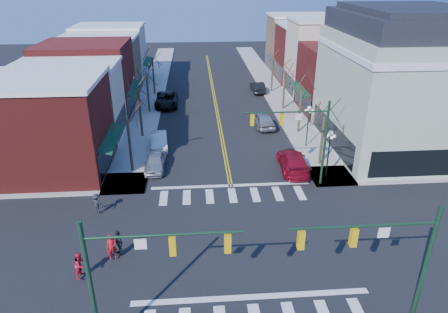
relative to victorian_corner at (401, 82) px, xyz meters
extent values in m
plane|color=black|center=(-16.50, -14.50, -6.66)|extent=(160.00, 160.00, 0.00)
cube|color=#9E9B93|center=(-25.25, 5.50, -6.58)|extent=(3.50, 70.00, 0.15)
cube|color=#9E9B93|center=(-7.75, 5.50, -6.58)|extent=(3.50, 70.00, 0.15)
cube|color=maroon|center=(-32.00, -2.75, -2.66)|extent=(10.00, 8.50, 8.00)
cube|color=beige|center=(-32.00, 5.00, -2.91)|extent=(10.00, 7.00, 7.50)
cube|color=maroon|center=(-32.00, 13.00, -2.41)|extent=(10.00, 9.00, 8.50)
cube|color=#9B7555|center=(-32.00, 21.25, -2.76)|extent=(10.00, 7.50, 7.80)
cube|color=beige|center=(-32.00, 29.00, -2.56)|extent=(10.00, 8.00, 8.20)
cube|color=maroon|center=(-1.00, 11.25, -2.66)|extent=(10.00, 8.50, 8.00)
cube|color=beige|center=(-1.00, 19.00, -1.66)|extent=(10.00, 7.00, 10.00)
cube|color=maroon|center=(-1.00, 26.50, -2.41)|extent=(10.00, 8.00, 8.50)
cube|color=#9B7555|center=(-1.00, 34.50, -2.16)|extent=(10.00, 8.00, 9.00)
cube|color=#A8B89F|center=(0.00, 0.00, -1.16)|extent=(12.00, 14.00, 11.00)
cube|color=white|center=(0.00, 0.00, 2.94)|extent=(12.25, 14.25, 0.50)
cube|color=black|center=(0.00, 0.00, 5.24)|extent=(11.40, 13.40, 1.80)
cube|color=black|center=(0.00, 0.00, 6.34)|extent=(9.80, 11.80, 0.60)
cylinder|color=#14331E|center=(-23.90, -21.90, -3.06)|extent=(0.20, 0.20, 7.20)
cylinder|color=#14331E|center=(-20.65, -21.90, -0.26)|extent=(6.50, 0.12, 0.12)
cube|color=gold|center=(-20.33, -21.90, -0.81)|extent=(0.28, 0.28, 0.90)
cube|color=gold|center=(-18.05, -21.90, -0.81)|extent=(0.28, 0.28, 0.90)
cylinder|color=#14331E|center=(-9.10, -21.90, -3.06)|extent=(0.20, 0.20, 7.20)
cylinder|color=#14331E|center=(-12.35, -21.90, -0.26)|extent=(6.50, 0.12, 0.12)
cube|color=gold|center=(-12.68, -21.90, -0.81)|extent=(0.28, 0.28, 0.90)
cube|color=gold|center=(-14.95, -21.90, -0.81)|extent=(0.28, 0.28, 0.90)
cylinder|color=#14331E|center=(-9.10, -7.10, -3.06)|extent=(0.20, 0.20, 7.20)
cylinder|color=#14331E|center=(-12.35, -7.10, -0.26)|extent=(6.50, 0.12, 0.12)
cube|color=gold|center=(-12.68, -7.10, -0.81)|extent=(0.28, 0.28, 0.90)
cube|color=gold|center=(-14.95, -7.10, -0.81)|extent=(0.28, 0.28, 0.90)
cylinder|color=#14331E|center=(-8.30, -6.00, -4.66)|extent=(0.12, 0.12, 4.00)
sphere|color=white|center=(-8.30, -6.00, -2.51)|extent=(0.36, 0.36, 0.36)
cylinder|color=#14331E|center=(-8.30, 0.50, -4.66)|extent=(0.12, 0.12, 4.00)
sphere|color=white|center=(-8.30, 0.50, -2.51)|extent=(0.36, 0.36, 0.36)
cylinder|color=#382B21|center=(-24.90, -3.50, -4.28)|extent=(0.24, 0.24, 4.76)
cylinder|color=#382B21|center=(-24.90, 4.50, -4.14)|extent=(0.24, 0.24, 5.04)
cylinder|color=#382B21|center=(-24.90, 12.50, -4.38)|extent=(0.24, 0.24, 4.55)
cylinder|color=#382B21|center=(-24.90, 20.50, -4.21)|extent=(0.24, 0.24, 4.90)
cylinder|color=#382B21|center=(-8.10, -3.50, -4.35)|extent=(0.24, 0.24, 4.62)
cylinder|color=#382B21|center=(-8.10, 4.50, -4.07)|extent=(0.24, 0.24, 5.18)
cylinder|color=#382B21|center=(-8.10, 12.50, -4.24)|extent=(0.24, 0.24, 4.83)
cylinder|color=#382B21|center=(-8.10, 20.50, -4.17)|extent=(0.24, 0.24, 4.97)
imported|color=#ABABAF|center=(-22.90, -3.20, -5.93)|extent=(1.81, 4.29, 1.45)
imported|color=silver|center=(-22.90, 1.46, -5.92)|extent=(1.97, 4.59, 1.47)
imported|color=black|center=(-22.90, 15.10, -5.81)|extent=(2.83, 6.09, 1.69)
imported|color=maroon|center=(-10.77, -4.30, -5.84)|extent=(2.59, 5.77, 1.64)
imported|color=#A9A9AD|center=(-11.70, 6.60, -5.81)|extent=(2.50, 5.17, 1.70)
imported|color=black|center=(-10.10, 20.53, -5.90)|extent=(1.75, 4.62, 1.50)
imported|color=red|center=(-24.51, -15.42, -5.66)|extent=(0.71, 0.58, 1.69)
imported|color=red|center=(-26.01, -16.89, -5.68)|extent=(0.83, 0.95, 1.65)
imported|color=black|center=(-24.17, -14.99, -5.65)|extent=(0.85, 1.08, 1.71)
imported|color=black|center=(-26.50, -10.17, -5.75)|extent=(1.11, 0.86, 1.52)
camera|label=1|loc=(-19.22, -35.32, 9.50)|focal=32.00mm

